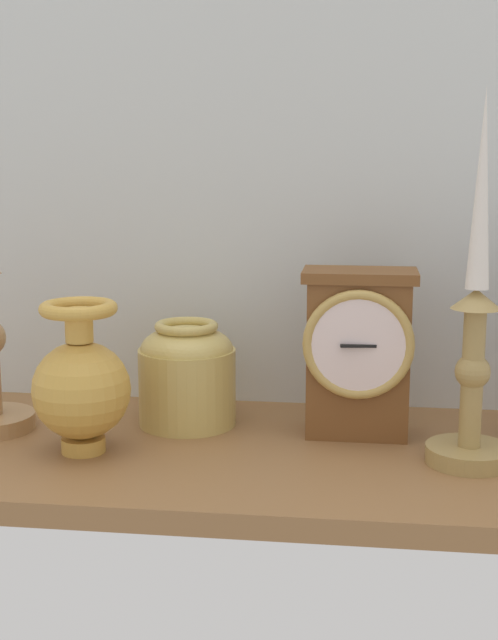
{
  "coord_description": "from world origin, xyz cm",
  "views": [
    {
      "loc": [
        18.96,
        -89.8,
        31.5
      ],
      "look_at": [
        7.24,
        0.0,
        14.0
      ],
      "focal_mm": 49.17,
      "sensor_mm": 36.0,
      "label": 1
    }
  ],
  "objects_px": {
    "mantel_clock": "(358,351)",
    "candlestick_tall_center": "(474,347)",
    "brass_vase_bulbous": "(81,384)",
    "brass_vase_jar": "(187,372)"
  },
  "relations": [
    {
      "from": "brass_vase_bulbous",
      "to": "brass_vase_jar",
      "type": "bearing_deg",
      "value": 50.5
    },
    {
      "from": "candlestick_tall_center",
      "to": "brass_vase_bulbous",
      "type": "relative_size",
      "value": 2.32
    },
    {
      "from": "brass_vase_bulbous",
      "to": "brass_vase_jar",
      "type": "xyz_separation_m",
      "value": [
        0.09,
        0.11,
        -0.01
      ]
    },
    {
      "from": "mantel_clock",
      "to": "candlestick_tall_center",
      "type": "relative_size",
      "value": 0.5
    },
    {
      "from": "candlestick_tall_center",
      "to": "brass_vase_bulbous",
      "type": "xyz_separation_m",
      "value": [
        -0.4,
        -0.02,
        -0.05
      ]
    },
    {
      "from": "mantel_clock",
      "to": "candlestick_tall_center",
      "type": "height_order",
      "value": "candlestick_tall_center"
    },
    {
      "from": "brass_vase_jar",
      "to": "mantel_clock",
      "type": "bearing_deg",
      "value": -4.22
    },
    {
      "from": "candlestick_tall_center",
      "to": "brass_vase_jar",
      "type": "bearing_deg",
      "value": 163.58
    },
    {
      "from": "mantel_clock",
      "to": "brass_vase_bulbous",
      "type": "xyz_separation_m",
      "value": [
        -0.29,
        -0.1,
        -0.02
      ]
    },
    {
      "from": "mantel_clock",
      "to": "candlestick_tall_center",
      "type": "distance_m",
      "value": 0.14
    }
  ]
}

